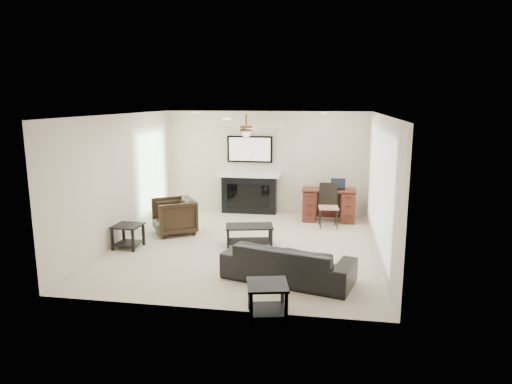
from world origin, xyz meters
TOP-DOWN VIEW (x-y plane):
  - room_shell at (0.19, 0.08)m, footprint 5.50×5.54m
  - sofa at (0.97, -1.58)m, footprint 2.15×1.28m
  - armchair at (-1.63, 0.57)m, footprint 1.12×1.11m
  - coffee_table at (0.07, 0.02)m, footprint 0.99×0.68m
  - end_table_near at (0.82, -2.83)m, footprint 0.62×0.62m
  - end_table_left at (-2.18, -0.48)m, footprint 0.53×0.53m
  - fireplace_unit at (-0.40, 2.58)m, footprint 1.52×0.34m
  - desk at (1.56, 2.13)m, footprint 1.22×0.56m
  - desk_chair at (1.56, 1.58)m, footprint 0.46×0.48m
  - laptop at (1.76, 2.11)m, footprint 0.33×0.24m

SIDE VIEW (x-z plane):
  - coffee_table at x=0.07m, z-range 0.00..0.40m
  - end_table_near at x=0.82m, z-range 0.00..0.45m
  - end_table_left at x=-2.18m, z-range 0.00..0.45m
  - sofa at x=0.97m, z-range 0.00..0.59m
  - armchair at x=-1.63m, z-range 0.00..0.75m
  - desk at x=1.56m, z-range 0.00..0.76m
  - desk_chair at x=1.56m, z-range 0.00..0.97m
  - laptop at x=1.76m, z-range 0.76..0.99m
  - fireplace_unit at x=-0.40m, z-range 0.00..1.91m
  - room_shell at x=0.19m, z-range 0.42..2.94m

